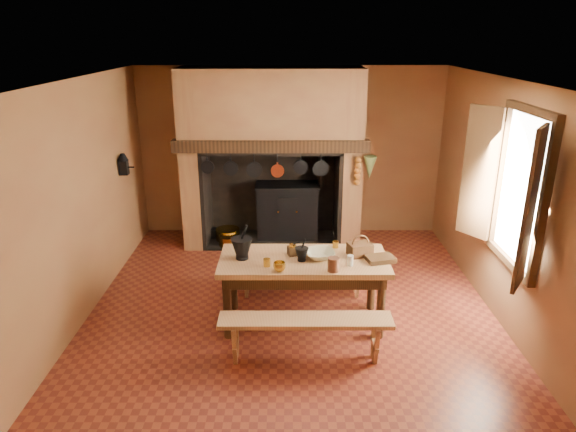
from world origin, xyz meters
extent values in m
plane|color=maroon|center=(0.00, 0.00, 0.00)|extent=(5.50, 5.50, 0.00)
plane|color=silver|center=(0.00, 0.00, 2.80)|extent=(5.50, 5.50, 0.00)
cube|color=olive|center=(0.00, 2.75, 1.40)|extent=(5.00, 0.02, 2.80)
cube|color=olive|center=(-2.50, 0.00, 1.40)|extent=(0.02, 5.50, 2.80)
cube|color=olive|center=(2.50, 0.00, 1.40)|extent=(0.02, 5.50, 2.80)
cube|color=olive|center=(0.00, -2.75, 1.40)|extent=(5.00, 0.02, 2.80)
cube|color=olive|center=(-1.55, 2.30, 1.40)|extent=(0.30, 0.90, 2.80)
cube|color=olive|center=(0.95, 2.30, 1.40)|extent=(0.30, 0.90, 2.80)
cube|color=olive|center=(-0.30, 2.30, 2.20)|extent=(2.20, 0.90, 1.20)
cube|color=black|center=(-0.30, 1.90, 1.69)|extent=(2.95, 0.22, 0.18)
cube|color=black|center=(-0.30, 2.72, 0.80)|extent=(2.20, 0.06, 1.60)
cube|color=black|center=(-0.30, 2.30, 0.01)|extent=(2.20, 0.90, 0.02)
cube|color=black|center=(-0.05, 2.45, 0.45)|extent=(1.00, 0.50, 0.90)
cube|color=black|center=(-0.05, 2.43, 0.92)|extent=(1.04, 0.54, 0.04)
cube|color=black|center=(-0.05, 2.19, 0.55)|extent=(0.35, 0.02, 0.45)
cylinder|color=black|center=(0.50, 2.45, 1.25)|extent=(0.10, 0.10, 0.70)
cylinder|color=gold|center=(-0.20, 2.17, 0.55)|extent=(0.03, 0.03, 0.03)
cylinder|color=gold|center=(0.10, 2.17, 0.55)|extent=(0.03, 0.03, 0.03)
cylinder|color=gold|center=(-1.05, 2.30, 0.10)|extent=(0.40, 0.40, 0.20)
cylinder|color=gold|center=(-1.00, 2.05, 0.09)|extent=(0.34, 0.34, 0.18)
cube|color=black|center=(-1.25, 2.40, 0.08)|extent=(0.18, 0.18, 0.16)
cone|color=#4E5B2B|center=(1.18, 1.79, 1.38)|extent=(0.20, 0.20, 0.35)
cube|color=white|center=(2.48, -0.40, 1.70)|extent=(0.02, 1.00, 1.60)
cube|color=#341F10|center=(2.45, -0.40, 2.54)|extent=(0.08, 1.16, 0.08)
cube|color=#341F10|center=(2.45, -0.40, 0.86)|extent=(0.08, 1.16, 0.08)
cube|color=#341F10|center=(2.25, -1.08, 1.70)|extent=(0.29, 0.39, 1.60)
cube|color=#341F10|center=(2.25, 0.28, 1.70)|extent=(0.29, 0.39, 1.60)
cube|color=black|center=(-2.42, 1.55, 1.45)|extent=(0.12, 0.12, 0.22)
cone|color=black|center=(-2.42, 1.55, 1.60)|extent=(0.16, 0.16, 0.10)
cylinder|color=black|center=(-2.33, 1.55, 1.45)|extent=(0.12, 0.02, 0.02)
cube|color=tan|center=(0.14, -0.29, 0.81)|extent=(1.94, 0.86, 0.06)
cube|color=#341F10|center=(0.14, -0.29, 0.70)|extent=(1.81, 0.73, 0.15)
cylinder|color=#341F10|center=(-0.72, -0.61, 0.39)|extent=(0.10, 0.10, 0.77)
cylinder|color=#341F10|center=(1.00, -0.61, 0.39)|extent=(0.10, 0.10, 0.77)
cylinder|color=#341F10|center=(-0.72, 0.04, 0.39)|extent=(0.10, 0.10, 0.77)
cylinder|color=#341F10|center=(1.00, 0.04, 0.39)|extent=(0.10, 0.10, 0.77)
cube|color=tan|center=(0.14, -1.05, 0.48)|extent=(1.80, 0.32, 0.05)
cube|color=tan|center=(0.14, 0.39, 0.48)|extent=(1.79, 0.31, 0.04)
cylinder|color=black|center=(-0.57, -0.29, 0.86)|extent=(0.14, 0.14, 0.04)
cone|color=black|center=(-0.57, -0.29, 0.98)|extent=(0.25, 0.25, 0.20)
cylinder|color=black|center=(-0.54, -0.29, 1.16)|extent=(0.10, 0.06, 0.20)
cylinder|color=black|center=(0.11, -0.36, 0.85)|extent=(0.09, 0.09, 0.03)
cone|color=black|center=(0.11, -0.36, 0.93)|extent=(0.16, 0.16, 0.13)
cylinder|color=black|center=(0.13, -0.36, 1.04)|extent=(0.06, 0.03, 0.13)
cube|color=#341F10|center=(0.01, -0.19, 0.89)|extent=(0.13, 0.13, 0.11)
cylinder|color=gold|center=(0.01, -0.19, 0.96)|extent=(0.08, 0.08, 0.03)
cylinder|color=black|center=(0.05, -0.19, 0.99)|extent=(0.09, 0.04, 0.03)
cylinder|color=gold|center=(-0.28, -0.50, 0.88)|extent=(0.09, 0.09, 0.09)
cylinder|color=gold|center=(0.53, 0.03, 0.88)|extent=(0.09, 0.09, 0.08)
imported|color=beige|center=(0.32, -0.27, 0.88)|extent=(0.41, 0.41, 0.08)
cylinder|color=#573120|center=(0.45, -0.62, 0.92)|extent=(0.13, 0.13, 0.16)
cylinder|color=beige|center=(0.65, -0.48, 0.90)|extent=(0.09, 0.09, 0.12)
cube|color=#442514|center=(0.79, -0.20, 0.91)|extent=(0.31, 0.26, 0.15)
torus|color=#442514|center=(0.79, -0.20, 0.99)|extent=(0.21, 0.08, 0.21)
cube|color=#341F10|center=(1.01, -0.36, 0.87)|extent=(0.36, 0.29, 0.05)
imported|color=gold|center=(-0.14, -0.62, 0.89)|extent=(0.17, 0.17, 0.11)
camera|label=1|loc=(-0.05, -5.67, 3.29)|focal=32.00mm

